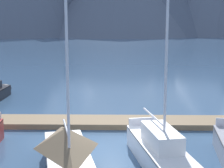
# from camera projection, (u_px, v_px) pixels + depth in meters

# --- Properties ---
(ground_plane) EXTENTS (700.00, 700.00, 0.00)m
(ground_plane) POSITION_uv_depth(u_px,v_px,m) (100.00, 150.00, 14.98)
(ground_plane) COLOR #38567A
(mountain_east_summit) EXTENTS (61.37, 61.37, 37.87)m
(mountain_east_summit) POSITION_uv_depth(u_px,v_px,m) (161.00, 0.00, 182.16)
(mountain_east_summit) COLOR #4C566B
(mountain_east_summit) RESTS_ON ground
(dock) EXTENTS (23.08, 3.82, 0.30)m
(dock) POSITION_uv_depth(u_px,v_px,m) (109.00, 122.00, 18.88)
(dock) COLOR #846B4C
(dock) RESTS_ON ground
(sailboat_mid_dock_port) EXTENTS (3.19, 5.80, 8.38)m
(sailboat_mid_dock_port) POSITION_uv_depth(u_px,v_px,m) (68.00, 153.00, 12.54)
(sailboat_mid_dock_port) COLOR silver
(sailboat_mid_dock_port) RESTS_ON ground
(sailboat_mid_dock_starboard) EXTENTS (3.07, 6.77, 9.31)m
(sailboat_mid_dock_starboard) POSITION_uv_depth(u_px,v_px,m) (164.00, 157.00, 12.61)
(sailboat_mid_dock_starboard) COLOR white
(sailboat_mid_dock_starboard) RESTS_ON ground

